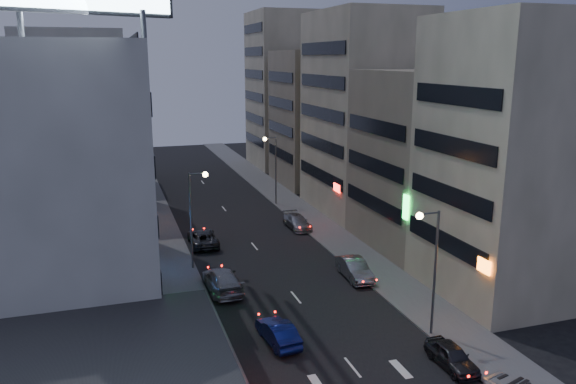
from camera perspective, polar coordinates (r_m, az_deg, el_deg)
name	(u,v)px	position (r m, az deg, el deg)	size (l,w,h in m)	color
sidewalk_left	(162,241)	(54.84, -12.64, -4.89)	(4.00, 120.00, 0.12)	#4C4C4F
sidewalk_right	(319,226)	(58.30, 3.22, -3.47)	(4.00, 120.00, 0.12)	#4C4C4F
white_building	(39,175)	(43.00, -23.94, 1.55)	(14.00, 24.00, 18.00)	silver
shophouse_near	(512,159)	(42.97, 21.79, 3.10)	(10.00, 11.00, 20.00)	beige
shophouse_mid	(429,160)	(52.77, 14.13, 3.22)	(11.00, 12.00, 16.00)	gray
shophouse_far	(363,114)	(63.44, 7.67, 7.90)	(10.00, 14.00, 22.00)	beige
far_left_a	(76,122)	(67.43, -20.73, 6.63)	(11.00, 10.00, 20.00)	silver
far_left_b	(78,131)	(80.63, -20.57, 5.83)	(12.00, 10.00, 15.00)	gray
far_right_a	(319,118)	(77.56, 3.17, 7.51)	(11.00, 12.00, 18.00)	gray
far_right_b	(291,90)	(90.64, 0.27, 10.29)	(12.00, 12.00, 24.00)	beige
street_lamp_right_near	(430,255)	(35.32, 14.27, -6.23)	(1.60, 0.44, 8.02)	#595B60
street_lamp_left	(195,206)	(45.94, -9.40, -1.42)	(1.60, 0.44, 8.02)	#595B60
street_lamp_right_far	(273,160)	(65.62, -1.58, 3.23)	(1.60, 0.44, 8.02)	#595B60
parked_car_right_near	(452,356)	(34.19, 16.30, -15.70)	(1.56, 3.89, 1.32)	#29292E
parked_car_right_mid	(355,269)	(45.05, 6.78, -7.76)	(1.66, 4.75, 1.57)	gray
parked_car_left	(203,238)	(52.88, -8.64, -4.62)	(2.45, 5.32, 1.48)	#2A2B30
parked_car_right_far	(297,222)	(57.47, 0.93, -3.04)	(1.93, 4.75, 1.38)	#9E9EA5
road_car_blue	(278,332)	(35.33, -1.03, -14.05)	(1.48, 4.25, 1.40)	navy
road_car_silver	(222,280)	(42.74, -6.69, -8.88)	(2.35, 5.77, 1.68)	gray
scooter_silver_a	(517,383)	(32.78, 22.21, -17.52)	(1.84, 0.61, 1.13)	#9A9BA1
scooter_blue	(534,377)	(33.63, 23.75, -16.85)	(1.82, 0.61, 1.11)	navy
scooter_black_b	(521,367)	(34.25, 22.62, -16.06)	(2.00, 0.67, 1.22)	black
scooter_silver_b	(501,361)	(34.36, 20.81, -15.75)	(2.06, 0.69, 1.26)	#ADAFB5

